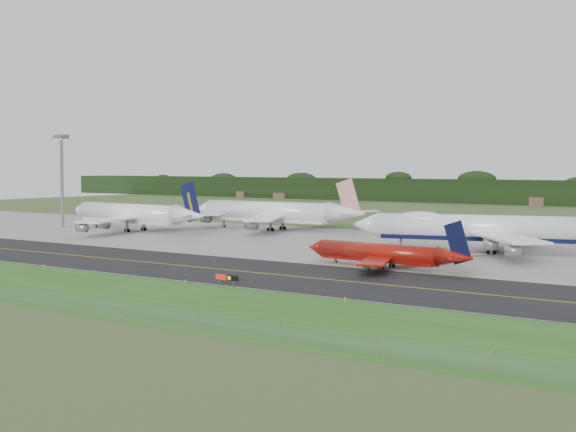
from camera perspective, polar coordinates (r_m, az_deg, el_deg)
The scene contains 16 objects.
ground at distance 150.94m, azimuth -3.03°, elevation -3.72°, with size 600.00×600.00×0.00m, color #394F25.
grass_verge at distance 125.38m, azimuth -12.90°, elevation -5.31°, with size 400.00×30.00×0.01m, color #25581A.
taxiway at distance 147.82m, azimuth -3.98°, elevation -3.88°, with size 400.00×32.00×0.02m, color black.
apron at distance 193.55m, azimuth 6.25°, elevation -2.12°, with size 400.00×78.00×0.01m, color gray.
taxiway_centreline at distance 147.82m, azimuth -3.98°, elevation -3.87°, with size 400.00×0.40×0.00m, color gold.
taxiway_edge_line at distance 136.18m, azimuth -8.07°, elevation -4.54°, with size 400.00×0.25×0.00m, color silver.
perimeter_fence at distance 116.96m, azimuth -17.63°, elevation -5.49°, with size 320.00×0.10×320.00m.
jet_ba_747 at distance 182.37m, azimuth 13.97°, elevation -0.87°, with size 61.42×49.85×15.66m.
jet_red_737 at distance 151.43m, azimuth 7.00°, elevation -2.70°, with size 35.97×29.22×9.71m.
jet_navy_gold at distance 238.37m, azimuth -10.83°, elevation 0.10°, with size 58.20×50.47×15.01m.
jet_star_tail at distance 237.27m, azimuth -0.86°, elevation 0.23°, with size 59.52×49.92×15.73m.
floodlight_mast at distance 258.90m, azimuth -15.81°, elevation 3.60°, with size 3.57×3.57×28.76m.
taxiway_sign at distance 130.62m, azimuth -4.37°, elevation -4.39°, with size 4.64×0.23×1.55m.
edge_marker_left at distance 159.15m, azimuth -16.94°, elevation -3.40°, with size 0.16×0.16×0.50m, color yellow.
edge_marker_center at distance 133.18m, azimuth -7.30°, elevation -4.62°, with size 0.16×0.16×0.50m, color yellow.
edge_marker_right at distance 115.30m, azimuth 4.06°, elevation -5.89°, with size 0.16×0.16×0.50m, color yellow.
Camera 1 is at (91.61, -118.40, 19.27)m, focal length 50.00 mm.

